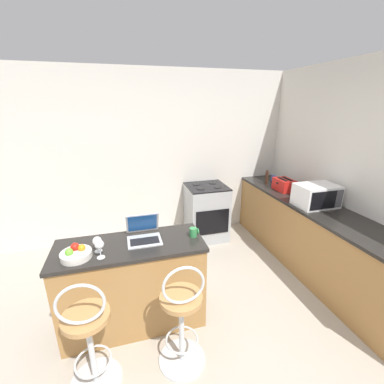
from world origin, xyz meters
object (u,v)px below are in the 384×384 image
toaster (284,185)px  mug_white (307,192)px  laptop (144,233)px  bar_stool_near (89,338)px  microwave (316,195)px  pepper_mill (267,177)px  mug_blue (274,178)px  bar_stool_far (182,318)px  mug_green (194,232)px  stove_range (206,212)px  wine_glass_tall (97,242)px  fruit_bowl (76,254)px  wine_glass_short (99,245)px

toaster → mug_white: toaster is taller
laptop → bar_stool_near: bearing=-127.5°
mug_white → microwave: bearing=-114.2°
pepper_mill → mug_blue: (0.22, 0.14, -0.07)m
bar_stool_far → mug_green: bar_stool_far is taller
stove_range → mug_green: 1.70m
bar_stool_near → toaster: toaster is taller
pepper_mill → microwave: bearing=-83.8°
wine_glass_tall → fruit_bowl: bearing=-164.4°
bar_stool_near → mug_green: (0.95, 0.54, 0.46)m
wine_glass_tall → mug_white: wine_glass_tall is taller
microwave → bar_stool_near: bearing=-161.4°
bar_stool_far → fruit_bowl: bearing=149.9°
laptop → bar_stool_far: bearing=-71.3°
microwave → fruit_bowl: (-2.72, -0.43, -0.10)m
bar_stool_near → mug_white: bearing=24.1°
wine_glass_tall → microwave: bearing=8.6°
bar_stool_far → mug_blue: bar_stool_far is taller
bar_stool_near → bar_stool_far: size_ratio=1.00×
pepper_mill → mug_white: size_ratio=2.54×
laptop → toaster: size_ratio=0.99×
fruit_bowl → wine_glass_short: (0.20, -0.06, 0.08)m
microwave → toaster: 0.64m
wine_glass_short → fruit_bowl: bearing=163.6°
toaster → fruit_bowl: toaster is taller
bar_stool_far → wine_glass_tall: bearing=140.7°
pepper_mill → wine_glass_short: 2.83m
stove_range → pepper_mill: 1.10m
microwave → toaster: bearing=91.4°
bar_stool_far → toaster: toaster is taller
bar_stool_far → fruit_bowl: 1.01m
mug_blue → mug_white: bearing=-86.7°
mug_blue → bar_stool_near: bearing=-144.0°
bar_stool_near → wine_glass_tall: wine_glass_tall is taller
stove_range → fruit_bowl: bearing=-136.7°
pepper_mill → wine_glass_short: bearing=-148.8°
wine_glass_short → wine_glass_tall: bearing=104.1°
bar_stool_near → stove_range: bearing=52.0°
bar_stool_far → wine_glass_short: size_ratio=6.26×
mug_blue → bar_stool_far: bearing=-135.7°
microwave → fruit_bowl: microwave is taller
stove_range → toaster: bearing=-26.3°
mug_white → mug_green: mug_white is taller
microwave → pepper_mill: bearing=96.2°
toaster → microwave: bearing=-88.6°
toaster → stove_range: 1.26m
pepper_mill → wine_glass_short: pepper_mill is taller
bar_stool_near → microwave: 2.83m
laptop → toaster: (2.13, 0.90, 0.03)m
bar_stool_far → bar_stool_near: bearing=180.0°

